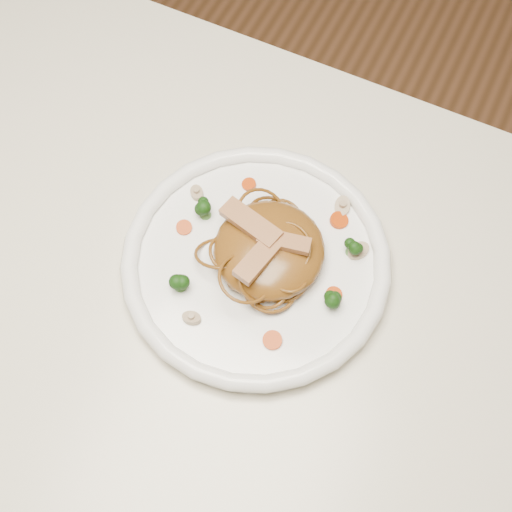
% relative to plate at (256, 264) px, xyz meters
% --- Properties ---
extents(ground, '(4.00, 4.00, 0.00)m').
position_rel_plate_xyz_m(ground, '(-0.07, -0.09, -0.76)').
color(ground, brown).
rests_on(ground, ground).
extents(table, '(1.20, 0.80, 0.75)m').
position_rel_plate_xyz_m(table, '(-0.07, -0.09, -0.11)').
color(table, beige).
rests_on(table, ground).
extents(plate, '(0.33, 0.33, 0.02)m').
position_rel_plate_xyz_m(plate, '(0.00, 0.00, 0.00)').
color(plate, white).
rests_on(plate, table).
extents(noodle_mound, '(0.16, 0.16, 0.04)m').
position_rel_plate_xyz_m(noodle_mound, '(0.01, 0.01, 0.03)').
color(noodle_mound, brown).
rests_on(noodle_mound, plate).
extents(chicken_a, '(0.06, 0.03, 0.01)m').
position_rel_plate_xyz_m(chicken_a, '(0.03, 0.02, 0.05)').
color(chicken_a, '#B07C53').
rests_on(chicken_a, noodle_mound).
extents(chicken_b, '(0.08, 0.04, 0.01)m').
position_rel_plate_xyz_m(chicken_b, '(-0.02, 0.02, 0.05)').
color(chicken_b, '#B07C53').
rests_on(chicken_b, noodle_mound).
extents(chicken_c, '(0.04, 0.07, 0.01)m').
position_rel_plate_xyz_m(chicken_c, '(0.01, -0.01, 0.05)').
color(chicken_c, '#B07C53').
rests_on(chicken_c, noodle_mound).
extents(broccoli_0, '(0.03, 0.03, 0.03)m').
position_rel_plate_xyz_m(broccoli_0, '(0.09, 0.06, 0.02)').
color(broccoli_0, '#14410D').
rests_on(broccoli_0, plate).
extents(broccoli_1, '(0.03, 0.03, 0.03)m').
position_rel_plate_xyz_m(broccoli_1, '(-0.08, 0.03, 0.02)').
color(broccoli_1, '#14410D').
rests_on(broccoli_1, plate).
extents(broccoli_2, '(0.03, 0.03, 0.03)m').
position_rel_plate_xyz_m(broccoli_2, '(-0.06, -0.07, 0.02)').
color(broccoli_2, '#14410D').
rests_on(broccoli_2, plate).
extents(broccoli_3, '(0.03, 0.03, 0.03)m').
position_rel_plate_xyz_m(broccoli_3, '(0.10, -0.01, 0.02)').
color(broccoli_3, '#14410D').
rests_on(broccoli_3, plate).
extents(carrot_0, '(0.03, 0.03, 0.00)m').
position_rel_plate_xyz_m(carrot_0, '(0.06, 0.09, 0.01)').
color(carrot_0, '#CF4507').
rests_on(carrot_0, plate).
extents(carrot_1, '(0.02, 0.02, 0.00)m').
position_rel_plate_xyz_m(carrot_1, '(-0.09, 0.00, 0.01)').
color(carrot_1, '#CF4507').
rests_on(carrot_1, plate).
extents(carrot_2, '(0.02, 0.02, 0.00)m').
position_rel_plate_xyz_m(carrot_2, '(0.10, -0.00, 0.01)').
color(carrot_2, '#CF4507').
rests_on(carrot_2, plate).
extents(carrot_3, '(0.02, 0.02, 0.00)m').
position_rel_plate_xyz_m(carrot_3, '(-0.05, 0.09, 0.01)').
color(carrot_3, '#CF4507').
rests_on(carrot_3, plate).
extents(carrot_4, '(0.02, 0.02, 0.00)m').
position_rel_plate_xyz_m(carrot_4, '(0.06, -0.08, 0.01)').
color(carrot_4, '#CF4507').
rests_on(carrot_4, plate).
extents(mushroom_0, '(0.02, 0.02, 0.01)m').
position_rel_plate_xyz_m(mushroom_0, '(-0.03, -0.09, 0.01)').
color(mushroom_0, '#C2B391').
rests_on(mushroom_0, plate).
extents(mushroom_1, '(0.04, 0.04, 0.01)m').
position_rel_plate_xyz_m(mushroom_1, '(0.10, 0.06, 0.01)').
color(mushroom_1, '#C2B391').
rests_on(mushroom_1, plate).
extents(mushroom_2, '(0.03, 0.03, 0.01)m').
position_rel_plate_xyz_m(mushroom_2, '(-0.10, 0.05, 0.01)').
color(mushroom_2, '#C2B391').
rests_on(mushroom_2, plate).
extents(mushroom_3, '(0.03, 0.03, 0.01)m').
position_rel_plate_xyz_m(mushroom_3, '(0.06, 0.11, 0.01)').
color(mushroom_3, '#C2B391').
rests_on(mushroom_3, plate).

